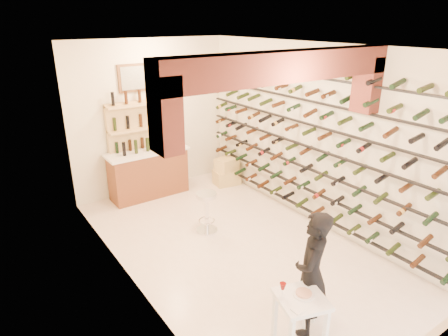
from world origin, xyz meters
name	(u,v)px	position (x,y,z in m)	size (l,w,h in m)	color
ground	(234,246)	(0.00, 0.00, 0.00)	(6.00, 6.00, 0.00)	white
room_shell	(247,117)	(0.00, -0.26, 2.25)	(3.52, 6.02, 3.21)	silver
wine_rack	(306,142)	(1.53, 0.00, 1.55)	(0.32, 5.70, 2.56)	black
back_counter	(149,172)	(-0.30, 2.65, 0.53)	(1.70, 0.62, 1.29)	brown
back_shelving	(142,140)	(-0.30, 2.89, 1.17)	(1.40, 0.31, 2.73)	#D4B477
tasting_table	(300,307)	(-0.71, -2.18, 0.61)	(0.64, 0.64, 0.90)	white
white_stool	(307,300)	(-0.16, -1.80, 0.19)	(0.31, 0.31, 0.38)	white
person	(311,274)	(-0.37, -2.00, 0.79)	(0.58, 0.38, 1.58)	black
chrome_barstool	(207,209)	(-0.11, 0.67, 0.43)	(0.38, 0.38, 0.74)	silver
crate_lower	(227,177)	(1.40, 2.20, 0.17)	(0.56, 0.39, 0.33)	#D4BC74
crate_upper	(227,164)	(1.40, 2.20, 0.48)	(0.50, 0.34, 0.29)	#D4BC74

